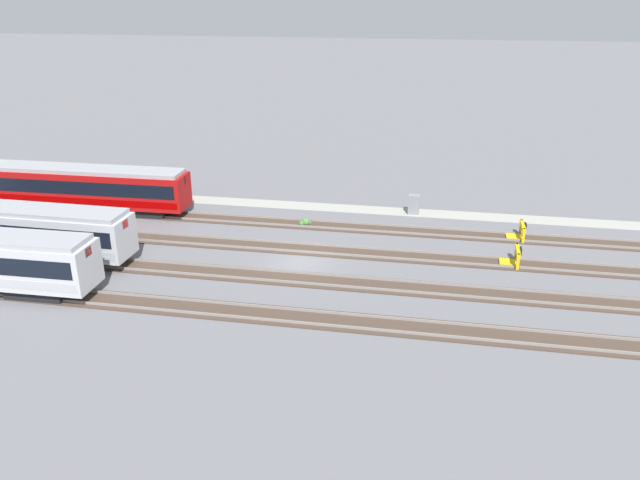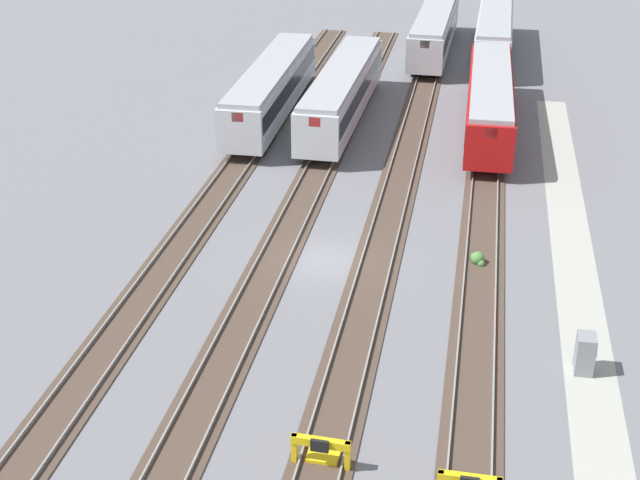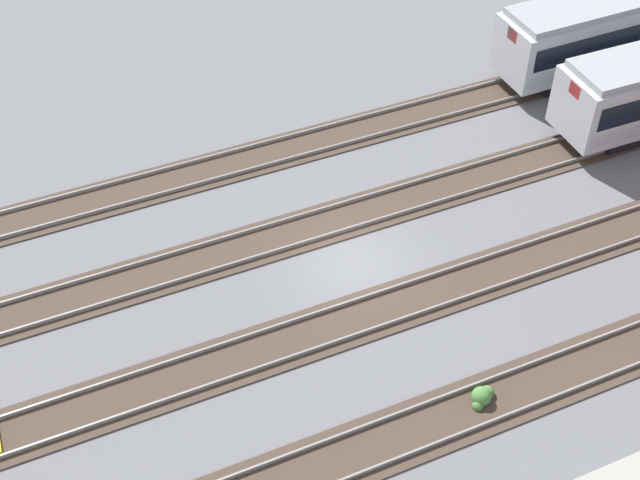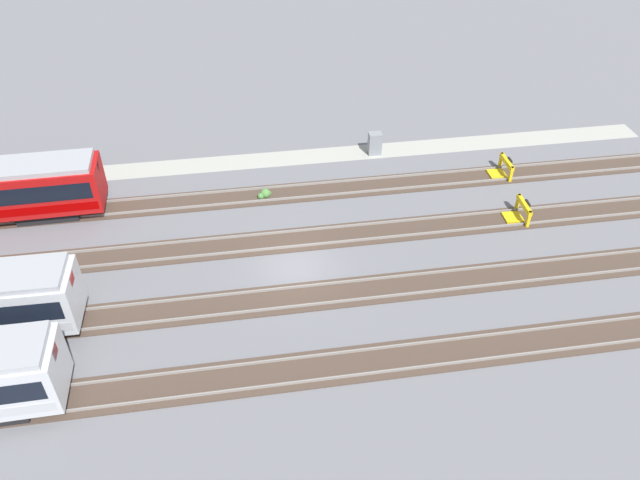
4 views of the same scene
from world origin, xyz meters
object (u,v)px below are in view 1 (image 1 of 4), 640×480
bumper_stop_nearest_track (519,232)px  electrical_cabinet (414,204)px  subway_car_front_row_centre (81,187)px  weed_clump (305,222)px  bumper_stop_near_inner_track (513,257)px  subway_car_front_row_left_inner (4,229)px

bumper_stop_nearest_track → electrical_cabinet: electrical_cabinet is taller
subway_car_front_row_centre → weed_clump: 18.89m
weed_clump → electrical_cabinet: bearing=-152.4°
bumper_stop_nearest_track → electrical_cabinet: 8.84m
bumper_stop_nearest_track → bumper_stop_near_inner_track: bearing=79.9°
bumper_stop_nearest_track → weed_clump: size_ratio=2.18×
subway_car_front_row_left_inner → electrical_cabinet: size_ratio=11.28×
bumper_stop_near_inner_track → weed_clump: (15.12, -4.70, -0.27)m
subway_car_front_row_left_inner → electrical_cabinet: subway_car_front_row_left_inner is taller
bumper_stop_near_inner_track → subway_car_front_row_centre: bearing=-8.1°
weed_clump → bumper_stop_nearest_track: bearing=-179.4°
bumper_stop_nearest_track → subway_car_front_row_centre: bearing=0.1°
electrical_cabinet → bumper_stop_near_inner_track: bearing=127.9°
electrical_cabinet → weed_clump: bearing=27.6°
subway_car_front_row_centre → electrical_cabinet: 27.30m
electrical_cabinet → weed_clump: (8.15, 4.25, -0.56)m
subway_car_front_row_left_inner → subway_car_front_row_centre: (0.00, -9.72, 0.00)m
subway_car_front_row_left_inner → bumper_stop_nearest_track: bearing=-164.3°
subway_car_front_row_centre → bumper_stop_near_inner_track: 34.30m
subway_car_front_row_left_inner → subway_car_front_row_centre: size_ratio=1.00×
bumper_stop_nearest_track → subway_car_front_row_left_inner: bearing=15.7°
bumper_stop_nearest_track → electrical_cabinet: size_ratio=1.25×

